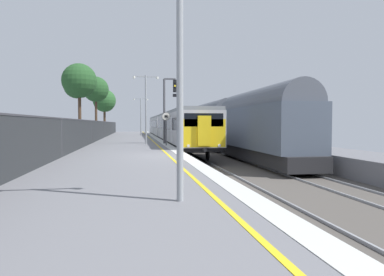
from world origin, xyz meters
TOP-DOWN VIEW (x-y plane):
  - ground at (2.64, 0.00)m, footprint 17.40×110.00m
  - commuter_train_at_platform at (2.10, 24.16)m, footprint 2.83×42.22m
  - freight_train_adjacent_track at (6.10, 18.23)m, footprint 2.60×40.73m
  - signal_gantry at (0.61, 10.68)m, footprint 1.10×0.24m
  - speed_limit_sign at (0.25, 7.99)m, footprint 0.59×0.08m
  - platform_lamp_near at (-1.12, -10.20)m, footprint 2.00×0.20m
  - platform_lamp_mid at (-1.12, 10.25)m, footprint 2.00×0.20m
  - platform_lamp_far at (-1.12, 30.69)m, footprint 2.00×0.20m
  - platform_back_fence at (-5.45, 0.00)m, footprint 0.07×99.00m
  - background_tree_left at (-6.28, 35.69)m, footprint 3.34×3.34m
  - background_tree_centre at (-6.78, 28.98)m, footprint 3.24×3.24m
  - background_tree_right at (-7.60, 19.89)m, footprint 3.50×3.50m

SIDE VIEW (x-z plane):
  - ground at x=2.64m, z-range -1.21..0.00m
  - platform_back_fence at x=-5.45m, z-range 0.04..1.91m
  - commuter_train_at_platform at x=2.10m, z-range -0.64..3.17m
  - speed_limit_sign at x=0.25m, z-range 0.34..2.76m
  - freight_train_adjacent_track at x=6.10m, z-range -0.77..4.02m
  - platform_lamp_near at x=-1.12m, z-range 0.49..5.49m
  - platform_lamp_far at x=-1.12m, z-range 0.49..5.55m
  - platform_lamp_mid at x=-1.12m, z-range 0.50..5.86m
  - signal_gantry at x=0.61m, z-range 0.64..5.87m
  - background_tree_left at x=-6.28m, z-range 1.53..8.20m
  - background_tree_right at x=-7.60m, z-range 1.94..9.66m
  - background_tree_centre at x=-6.78m, z-range 2.06..9.68m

